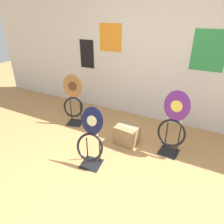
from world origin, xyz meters
TOP-DOWN VIEW (x-y plane):
  - ground_plane at (0.00, 0.00)m, footprint 14.00×14.00m
  - wall_back at (0.00, 2.34)m, footprint 8.00×0.07m
  - toilet_seat_display_purple_note at (0.57, 1.36)m, footprint 0.43×0.31m
  - toilet_seat_display_woodgrain at (-1.28, 1.44)m, footprint 0.41×0.35m
  - toilet_seat_display_navy_moon at (-0.36, 0.60)m, footprint 0.41×0.34m
  - storage_box at (-0.12, 1.28)m, footprint 0.38×0.31m

SIDE VIEW (x-z plane):
  - ground_plane at x=0.00m, z-range 0.00..0.00m
  - storage_box at x=-0.12m, z-range 0.00..0.31m
  - toilet_seat_display_navy_moon at x=-0.36m, z-range -0.03..0.82m
  - toilet_seat_display_purple_note at x=0.57m, z-range -0.02..0.99m
  - toilet_seat_display_woodgrain at x=-1.28m, z-range 0.01..0.97m
  - wall_back at x=0.00m, z-range 0.00..2.60m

